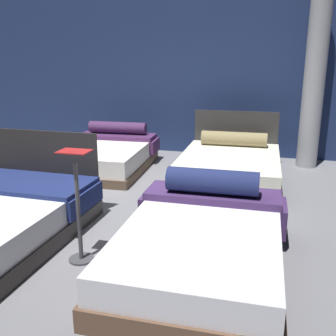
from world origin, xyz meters
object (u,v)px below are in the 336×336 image
bed_2 (105,156)px  bed_3 (230,165)px  support_pillar (316,65)px  bed_1 (202,243)px  price_sign (79,220)px

bed_2 → bed_3: bed_3 is taller
support_pillar → bed_1: bearing=-106.8°
bed_2 → support_pillar: 3.88m
bed_3 → support_pillar: bearing=40.5°
bed_1 → price_sign: 1.16m
bed_1 → support_pillar: 4.40m
price_sign → bed_2: bearing=109.5°
support_pillar → bed_2: bearing=-162.3°
price_sign → bed_1: bearing=8.3°
bed_2 → price_sign: size_ratio=1.90×
bed_1 → bed_3: 2.85m
bed_1 → bed_2: (-2.21, 2.87, -0.01)m
bed_3 → support_pillar: support_pillar is taller
bed_2 → price_sign: (1.07, -3.04, 0.19)m
price_sign → support_pillar: support_pillar is taller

